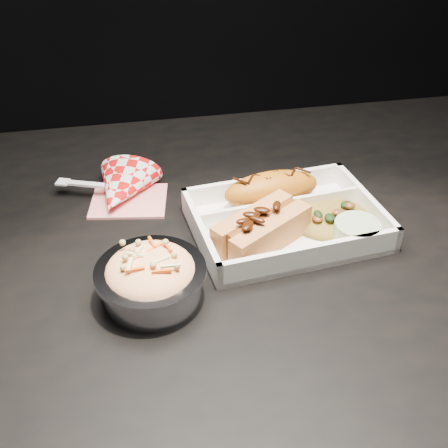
{
  "coord_description": "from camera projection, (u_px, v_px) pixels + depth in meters",
  "views": [
    {
      "loc": [
        -0.16,
        -0.58,
        1.21
      ],
      "look_at": [
        -0.05,
        -0.04,
        0.81
      ],
      "focal_mm": 45.0,
      "sensor_mm": 36.0,
      "label": 1
    }
  ],
  "objects": [
    {
      "name": "dining_table",
      "position": [
        255.0,
        289.0,
        0.81
      ],
      "size": [
        1.2,
        0.8,
        0.75
      ],
      "color": "black",
      "rests_on": "ground"
    },
    {
      "name": "fried_rice_mound",
      "position": [
        333.0,
        212.0,
        0.77
      ],
      "size": [
        0.12,
        0.1,
        0.03
      ],
      "primitive_type": "ellipsoid",
      "rotation": [
        0.0,
        0.0,
        0.11
      ],
      "color": "olive",
      "rests_on": "food_tray"
    },
    {
      "name": "foil_coleslaw_cup",
      "position": [
        151.0,
        277.0,
        0.65
      ],
      "size": [
        0.13,
        0.13,
        0.07
      ],
      "color": "silver",
      "rests_on": "dining_table"
    },
    {
      "name": "fried_pastry",
      "position": [
        271.0,
        189.0,
        0.8
      ],
      "size": [
        0.15,
        0.07,
        0.05
      ],
      "primitive_type": "ellipsoid",
      "rotation": [
        0.0,
        0.0,
        0.11
      ],
      "color": "#AE5E11",
      "rests_on": "food_tray"
    },
    {
      "name": "napkin_fork",
      "position": [
        121.0,
        190.0,
        0.83
      ],
      "size": [
        0.17,
        0.14,
        0.1
      ],
      "rotation": [
        0.0,
        0.0,
        -0.35
      ],
      "color": "red",
      "rests_on": "dining_table"
    },
    {
      "name": "cupcake_liner",
      "position": [
        357.0,
        233.0,
        0.74
      ],
      "size": [
        0.06,
        0.06,
        0.03
      ],
      "primitive_type": "cylinder",
      "color": "#9FB98C",
      "rests_on": "food_tray"
    },
    {
      "name": "food_tray",
      "position": [
        285.0,
        224.0,
        0.77
      ],
      "size": [
        0.27,
        0.21,
        0.04
      ],
      "rotation": [
        0.0,
        0.0,
        0.11
      ],
      "color": "white",
      "rests_on": "dining_table"
    },
    {
      "name": "hotdog",
      "position": [
        262.0,
        227.0,
        0.73
      ],
      "size": [
        0.14,
        0.12,
        0.06
      ],
      "rotation": [
        0.0,
        0.0,
        0.57
      ],
      "color": "#C37D42",
      "rests_on": "food_tray"
    }
  ]
}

